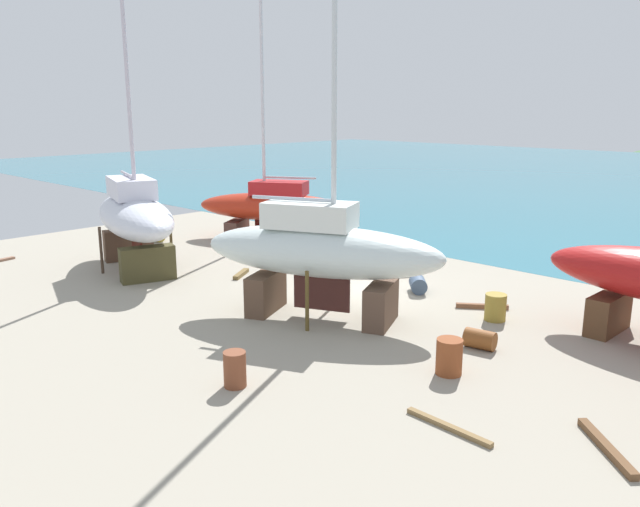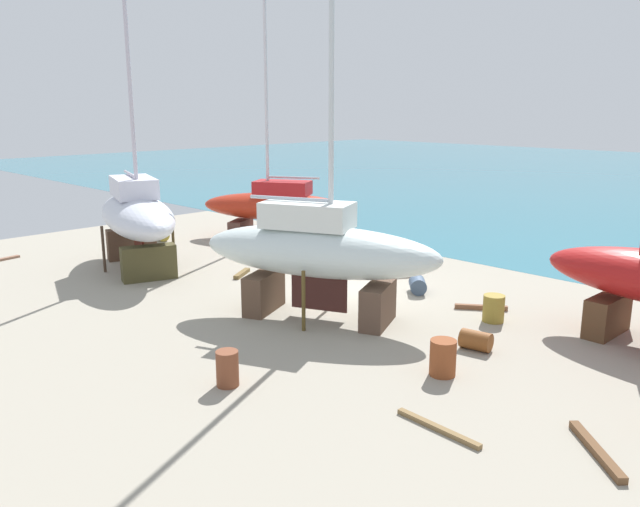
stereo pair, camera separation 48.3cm
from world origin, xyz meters
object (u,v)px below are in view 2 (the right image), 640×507
object	(u,v)px
barrel_tar_black	(418,285)
barrel_tipped_center	(227,368)
sailboat_mid_port	(137,216)
barrel_tipped_right	(476,340)
barrel_blue_faded	(494,308)
sailboat_large_starboard	(318,251)
barrel_tipped_left	(338,252)
barrel_by_slipway	(161,234)
sailboat_far_slipway	(276,206)
barrel_rust_far	(443,358)

from	to	relation	value
barrel_tar_black	barrel_tipped_center	distance (m)	9.85
sailboat_mid_port	barrel_tipped_right	xyz separation A→B (m)	(15.02, 2.00, -1.99)
barrel_blue_faded	barrel_tar_black	bearing A→B (deg)	166.33
sailboat_large_starboard	sailboat_mid_port	distance (m)	9.92
sailboat_mid_port	barrel_tipped_left	world-z (taller)	sailboat_mid_port
barrel_tipped_center	barrel_blue_faded	bearing A→B (deg)	76.02
barrel_by_slipway	sailboat_mid_port	bearing A→B (deg)	-39.95
barrel_tipped_right	barrel_by_slipway	bearing A→B (deg)	175.11
sailboat_large_starboard	barrel_tar_black	xyz separation A→B (m)	(0.65, 4.55, -1.92)
barrel_tipped_right	barrel_tipped_center	world-z (taller)	barrel_tipped_center
sailboat_far_slipway	barrel_tipped_center	bearing A→B (deg)	104.51
barrel_blue_faded	barrel_tipped_left	distance (m)	9.74
barrel_tipped_right	barrel_by_slipway	size ratio (longest dim) A/B	1.04
sailboat_large_starboard	barrel_blue_faded	distance (m)	5.90
barrel_tar_black	barrel_rust_far	distance (m)	7.29
sailboat_mid_port	barrel_tipped_right	world-z (taller)	sailboat_mid_port
barrel_by_slipway	barrel_blue_faded	world-z (taller)	barrel_blue_faded
sailboat_large_starboard	barrel_by_slipway	xyz separation A→B (m)	(-14.26, 2.83, -1.91)
barrel_tipped_right	barrel_rust_far	size ratio (longest dim) A/B	0.91
barrel_tipped_right	barrel_by_slipway	xyz separation A→B (m)	(-19.40, 1.66, 0.03)
barrel_by_slipway	barrel_tipped_left	world-z (taller)	barrel_tipped_left
sailboat_large_starboard	barrel_blue_faded	world-z (taller)	sailboat_large_starboard
barrel_rust_far	barrel_blue_faded	bearing A→B (deg)	104.41
barrel_tipped_right	barrel_tipped_center	size ratio (longest dim) A/B	0.95
sailboat_far_slipway	barrel_tar_black	size ratio (longest dim) A/B	13.39
sailboat_large_starboard	barrel_by_slipway	bearing A→B (deg)	144.83
barrel_rust_far	barrel_tipped_right	bearing A→B (deg)	98.25
barrel_by_slipway	barrel_tipped_left	distance (m)	9.83
barrel_tipped_left	barrel_tipped_right	bearing A→B (deg)	-27.01
sailboat_mid_port	barrel_rust_far	world-z (taller)	sailboat_mid_port
sailboat_large_starboard	sailboat_mid_port	xyz separation A→B (m)	(-9.89, -0.83, 0.04)
sailboat_far_slipway	barrel_by_slipway	distance (m)	6.09
barrel_blue_faded	barrel_rust_far	bearing A→B (deg)	-75.59
sailboat_far_slipway	barrel_tipped_right	size ratio (longest dim) A/B	13.89
sailboat_large_starboard	barrel_tipped_left	world-z (taller)	sailboat_large_starboard
sailboat_far_slipway	barrel_blue_faded	bearing A→B (deg)	135.68
sailboat_mid_port	barrel_tar_black	distance (m)	12.00
sailboat_mid_port	barrel_tipped_left	xyz separation A→B (m)	(4.79, 7.22, -1.95)
barrel_tipped_center	sailboat_mid_port	bearing A→B (deg)	159.91
barrel_tipped_right	barrel_tar_black	distance (m)	5.62
barrel_blue_faded	barrel_tipped_left	bearing A→B (deg)	163.85
barrel_tipped_center	barrel_blue_faded	world-z (taller)	barrel_tipped_center
barrel_tipped_left	sailboat_large_starboard	bearing A→B (deg)	-51.40
barrel_tar_black	barrel_tipped_center	size ratio (longest dim) A/B	0.99
barrel_by_slipway	barrel_tipped_center	distance (m)	18.18
barrel_by_slipway	barrel_rust_far	distance (m)	20.06
barrel_blue_faded	barrel_tipped_center	bearing A→B (deg)	-103.98
barrel_tipped_right	barrel_by_slipway	distance (m)	19.47
barrel_by_slipway	barrel_tipped_left	xyz separation A→B (m)	(9.16, 3.56, 0.00)
sailboat_large_starboard	barrel_rust_far	world-z (taller)	sailboat_large_starboard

